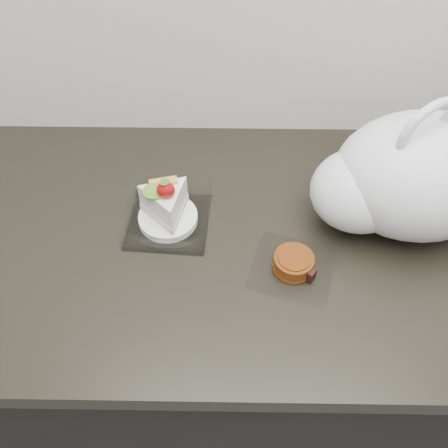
# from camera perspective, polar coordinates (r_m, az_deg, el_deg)

# --- Properties ---
(counter) EXTENTS (2.04, 0.64, 0.90)m
(counter) POSITION_cam_1_polar(r_m,az_deg,el_deg) (1.33, 6.49, -13.35)
(counter) COLOR black
(counter) RESTS_ON ground
(cake_tray) EXTENTS (0.16, 0.16, 0.12)m
(cake_tray) POSITION_cam_1_polar(r_m,az_deg,el_deg) (0.94, -6.51, 1.50)
(cake_tray) COLOR white
(cake_tray) RESTS_ON counter
(mooncake_wrap) EXTENTS (0.17, 0.17, 0.03)m
(mooncake_wrap) POSITION_cam_1_polar(r_m,az_deg,el_deg) (0.89, 7.99, -4.58)
(mooncake_wrap) COLOR white
(mooncake_wrap) RESTS_ON counter
(plastic_bag) EXTENTS (0.40, 0.32, 0.28)m
(plastic_bag) POSITION_cam_1_polar(r_m,az_deg,el_deg) (0.94, 20.29, 4.92)
(plastic_bag) COLOR white
(plastic_bag) RESTS_ON counter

